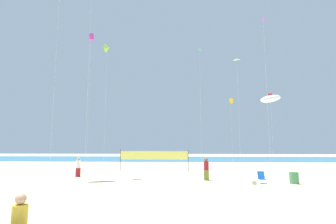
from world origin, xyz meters
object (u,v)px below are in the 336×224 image
(trash_barrel, at_px, (294,178))
(beach_handbag, at_px, (254,183))
(kite_magenta_box, at_px, (91,38))
(beachgoer_white_shirt, at_px, (78,166))
(kite_violet_diamond, at_px, (264,29))
(kite_lime_diamond, at_px, (237,61))
(beachgoer_maroon_shirt, at_px, (206,168))
(folding_beach_chair, at_px, (262,177))
(volleyball_net, at_px, (154,156))
(kite_lime_delta, at_px, (107,48))
(kite_green_diamond, at_px, (200,52))
(kite_white_inflatable, at_px, (270,99))
(kite_yellow_delta, at_px, (231,101))

(trash_barrel, relative_size, beach_handbag, 2.66)
(beach_handbag, relative_size, kite_magenta_box, 0.02)
(beachgoer_white_shirt, height_order, kite_magenta_box, kite_magenta_box)
(beachgoer_white_shirt, bearing_deg, kite_violet_diamond, -147.42)
(kite_violet_diamond, distance_m, kite_lime_diamond, 5.91)
(beachgoer_maroon_shirt, distance_m, trash_barrel, 6.57)
(beachgoer_white_shirt, bearing_deg, kite_lime_diamond, -150.31)
(folding_beach_chair, bearing_deg, volleyball_net, 166.27)
(folding_beach_chair, relative_size, kite_violet_diamond, 0.05)
(trash_barrel, xyz_separation_m, volleyball_net, (-11.35, 8.13, 1.20))
(folding_beach_chair, relative_size, kite_lime_delta, 0.06)
(beachgoer_white_shirt, bearing_deg, beachgoer_maroon_shirt, -170.87)
(volleyball_net, bearing_deg, beachgoer_white_shirt, -142.60)
(kite_green_diamond, height_order, kite_white_inflatable, kite_green_diamond)
(beachgoer_maroon_shirt, bearing_deg, kite_lime_delta, -141.32)
(trash_barrel, height_order, volleyball_net, volleyball_net)
(kite_magenta_box, height_order, kite_white_inflatable, kite_magenta_box)
(kite_green_diamond, bearing_deg, trash_barrel, -60.89)
(kite_lime_diamond, distance_m, kite_white_inflatable, 8.64)
(beachgoer_white_shirt, bearing_deg, folding_beach_chair, -173.98)
(kite_yellow_delta, distance_m, kite_white_inflatable, 6.51)
(volleyball_net, bearing_deg, kite_white_inflatable, 16.69)
(kite_violet_diamond, xyz_separation_m, kite_yellow_delta, (-2.13, 9.29, -6.77))
(trash_barrel, xyz_separation_m, beach_handbag, (-3.11, -0.55, -0.30))
(beachgoer_maroon_shirt, bearing_deg, beachgoer_white_shirt, -113.47)
(kite_yellow_delta, bearing_deg, kite_magenta_box, -169.04)
(beachgoer_maroon_shirt, relative_size, kite_yellow_delta, 0.19)
(beachgoer_maroon_shirt, bearing_deg, beach_handbag, 42.84)
(beachgoer_white_shirt, height_order, folding_beach_chair, beachgoer_white_shirt)
(kite_lime_delta, bearing_deg, kite_yellow_delta, 25.71)
(folding_beach_chair, xyz_separation_m, kite_yellow_delta, (1.45, 17.51, 8.84))
(folding_beach_chair, distance_m, kite_lime_delta, 22.77)
(beach_handbag, relative_size, kite_yellow_delta, 0.03)
(kite_lime_delta, distance_m, kite_lime_diamond, 15.59)
(kite_white_inflatable, bearing_deg, kite_yellow_delta, 128.11)
(kite_violet_diamond, xyz_separation_m, kite_white_inflatable, (1.87, 4.19, -7.38))
(beachgoer_maroon_shirt, xyz_separation_m, kite_magenta_box, (-14.57, 12.18, 16.95))
(kite_lime_delta, bearing_deg, beachgoer_white_shirt, -93.44)
(beachgoer_maroon_shirt, relative_size, volleyball_net, 0.24)
(kite_magenta_box, relative_size, kite_white_inflatable, 1.96)
(beachgoer_white_shirt, distance_m, kite_magenta_box, 20.19)
(kite_magenta_box, bearing_deg, kite_violet_diamond, -13.74)
(beachgoer_white_shirt, distance_m, volleyball_net, 8.12)
(folding_beach_chair, xyz_separation_m, kite_violet_diamond, (3.58, 8.23, 15.62))
(kite_yellow_delta, bearing_deg, beachgoer_maroon_shirt, -108.72)
(beachgoer_white_shirt, relative_size, volleyball_net, 0.23)
(beachgoer_maroon_shirt, height_order, kite_magenta_box, kite_magenta_box)
(kite_yellow_delta, bearing_deg, trash_barrel, -86.96)
(trash_barrel, relative_size, kite_green_diamond, 0.06)
(kite_yellow_delta, bearing_deg, kite_lime_diamond, -97.56)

